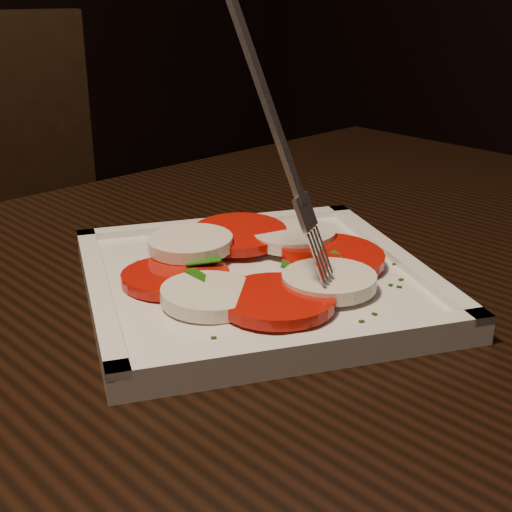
{
  "coord_description": "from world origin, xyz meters",
  "views": [
    {
      "loc": [
        -0.29,
        -0.35,
        0.98
      ],
      "look_at": [
        0.03,
        0.04,
        0.78
      ],
      "focal_mm": 50.0,
      "sensor_mm": 36.0,
      "label": 1
    }
  ],
  "objects": [
    {
      "name": "table",
      "position": [
        -0.01,
        -0.01,
        0.65
      ],
      "size": [
        1.25,
        0.88,
        0.75
      ],
      "rotation": [
        0.0,
        0.0,
        0.07
      ],
      "color": "black",
      "rests_on": "ground"
    },
    {
      "name": "plate",
      "position": [
        0.03,
        0.04,
        0.76
      ],
      "size": [
        0.33,
        0.33,
        0.01
      ],
      "primitive_type": "cube",
      "rotation": [
        0.0,
        0.0,
        -0.39
      ],
      "color": "silver",
      "rests_on": "table"
    },
    {
      "name": "caprese_salad",
      "position": [
        0.03,
        0.04,
        0.77
      ],
      "size": [
        0.2,
        0.22,
        0.02
      ],
      "color": "#B90A04",
      "rests_on": "plate"
    },
    {
      "name": "fork",
      "position": [
        0.02,
        0.01,
        0.88
      ],
      "size": [
        0.06,
        0.08,
        0.18
      ],
      "primitive_type": null,
      "rotation": [
        0.0,
        0.0,
        0.48
      ],
      "color": "white",
      "rests_on": "caprese_salad"
    }
  ]
}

